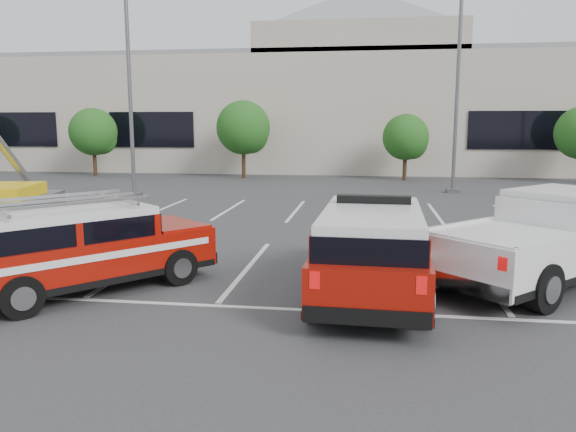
{
  "coord_description": "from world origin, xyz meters",
  "views": [
    {
      "loc": [
        2.79,
        -12.75,
        3.41
      ],
      "look_at": [
        0.77,
        1.42,
        1.05
      ],
      "focal_mm": 35.0,
      "sensor_mm": 36.0,
      "label": 1
    }
  ],
  "objects_px": {
    "utility_rig": "(1,213)",
    "light_pole_left": "(130,84)",
    "tree_left": "(95,133)",
    "ladder_suv": "(83,254)",
    "white_pickup": "(552,246)",
    "tree_mid_left": "(245,130)",
    "convention_building": "(336,107)",
    "fire_chief_suv": "(372,256)",
    "tree_mid_right": "(407,139)",
    "light_pole_mid": "(457,87)"
  },
  "relations": [
    {
      "from": "tree_left",
      "to": "light_pole_mid",
      "type": "distance_m",
      "value": 22.86
    },
    {
      "from": "fire_chief_suv",
      "to": "ladder_suv",
      "type": "relative_size",
      "value": 1.12
    },
    {
      "from": "light_pole_left",
      "to": "fire_chief_suv",
      "type": "distance_m",
      "value": 18.06
    },
    {
      "from": "tree_mid_right",
      "to": "tree_mid_left",
      "type": "bearing_deg",
      "value": 180.0
    },
    {
      "from": "fire_chief_suv",
      "to": "utility_rig",
      "type": "xyz_separation_m",
      "value": [
        -11.26,
        4.55,
        -0.1
      ]
    },
    {
      "from": "ladder_suv",
      "to": "tree_mid_right",
      "type": "bearing_deg",
      "value": 112.43
    },
    {
      "from": "convention_building",
      "to": "ladder_suv",
      "type": "relative_size",
      "value": 11.91
    },
    {
      "from": "convention_building",
      "to": "light_pole_mid",
      "type": "distance_m",
      "value": 17.27
    },
    {
      "from": "tree_mid_left",
      "to": "light_pole_left",
      "type": "xyz_separation_m",
      "value": [
        -3.09,
        -10.05,
        2.14
      ]
    },
    {
      "from": "light_pole_left",
      "to": "light_pole_mid",
      "type": "bearing_deg",
      "value": 14.93
    },
    {
      "from": "convention_building",
      "to": "light_pole_mid",
      "type": "height_order",
      "value": "convention_building"
    },
    {
      "from": "tree_mid_right",
      "to": "light_pole_left",
      "type": "xyz_separation_m",
      "value": [
        -13.09,
        -10.05,
        2.68
      ]
    },
    {
      "from": "tree_mid_right",
      "to": "ladder_suv",
      "type": "distance_m",
      "value": 25.66
    },
    {
      "from": "ladder_suv",
      "to": "utility_rig",
      "type": "relative_size",
      "value": 1.11
    },
    {
      "from": "convention_building",
      "to": "utility_rig",
      "type": "bearing_deg",
      "value": -106.39
    },
    {
      "from": "convention_building",
      "to": "tree_mid_right",
      "type": "height_order",
      "value": "convention_building"
    },
    {
      "from": "tree_left",
      "to": "utility_rig",
      "type": "xyz_separation_m",
      "value": [
        6.56,
        -19.2,
        -2.07
      ]
    },
    {
      "from": "light_pole_mid",
      "to": "utility_rig",
      "type": "xyz_separation_m",
      "value": [
        -15.35,
        -13.15,
        -4.49
      ]
    },
    {
      "from": "light_pole_mid",
      "to": "utility_rig",
      "type": "bearing_deg",
      "value": -139.42
    },
    {
      "from": "utility_rig",
      "to": "tree_left",
      "type": "bearing_deg",
      "value": 97.16
    },
    {
      "from": "convention_building",
      "to": "tree_mid_right",
      "type": "bearing_deg",
      "value": -63.43
    },
    {
      "from": "tree_mid_left",
      "to": "tree_mid_right",
      "type": "height_order",
      "value": "tree_mid_left"
    },
    {
      "from": "tree_mid_left",
      "to": "tree_mid_right",
      "type": "xyz_separation_m",
      "value": [
        10.0,
        -0.0,
        -0.54
      ]
    },
    {
      "from": "tree_left",
      "to": "light_pole_left",
      "type": "height_order",
      "value": "light_pole_left"
    },
    {
      "from": "ladder_suv",
      "to": "fire_chief_suv",
      "type": "bearing_deg",
      "value": 46.15
    },
    {
      "from": "utility_rig",
      "to": "tree_mid_left",
      "type": "bearing_deg",
      "value": 68.14
    },
    {
      "from": "tree_left",
      "to": "tree_mid_left",
      "type": "relative_size",
      "value": 0.91
    },
    {
      "from": "tree_mid_right",
      "to": "utility_rig",
      "type": "bearing_deg",
      "value": -125.0
    },
    {
      "from": "tree_mid_left",
      "to": "ladder_suv",
      "type": "relative_size",
      "value": 0.96
    },
    {
      "from": "tree_left",
      "to": "light_pole_left",
      "type": "relative_size",
      "value": 0.43
    },
    {
      "from": "light_pole_left",
      "to": "ladder_suv",
      "type": "relative_size",
      "value": 2.03
    },
    {
      "from": "tree_mid_left",
      "to": "utility_rig",
      "type": "distance_m",
      "value": 19.64
    },
    {
      "from": "tree_mid_left",
      "to": "ladder_suv",
      "type": "xyz_separation_m",
      "value": [
        1.96,
        -24.31,
        -2.26
      ]
    },
    {
      "from": "convention_building",
      "to": "tree_mid_left",
      "type": "height_order",
      "value": "convention_building"
    },
    {
      "from": "tree_left",
      "to": "light_pole_left",
      "type": "distance_m",
      "value": 12.43
    },
    {
      "from": "convention_building",
      "to": "tree_mid_left",
      "type": "distance_m",
      "value": 11.19
    },
    {
      "from": "utility_rig",
      "to": "light_pole_left",
      "type": "bearing_deg",
      "value": 76.1
    },
    {
      "from": "light_pole_left",
      "to": "tree_left",
      "type": "bearing_deg",
      "value": 124.52
    },
    {
      "from": "tree_mid_right",
      "to": "light_pole_left",
      "type": "bearing_deg",
      "value": -142.5
    },
    {
      "from": "convention_building",
      "to": "ladder_suv",
      "type": "height_order",
      "value": "convention_building"
    },
    {
      "from": "light_pole_left",
      "to": "utility_rig",
      "type": "height_order",
      "value": "light_pole_left"
    },
    {
      "from": "light_pole_mid",
      "to": "tree_mid_right",
      "type": "bearing_deg",
      "value": 107.52
    },
    {
      "from": "tree_mid_left",
      "to": "ladder_suv",
      "type": "distance_m",
      "value": 24.49
    },
    {
      "from": "white_pickup",
      "to": "utility_rig",
      "type": "distance_m",
      "value": 15.44
    },
    {
      "from": "tree_left",
      "to": "ladder_suv",
      "type": "xyz_separation_m",
      "value": [
        11.97,
        -24.31,
        -1.99
      ]
    },
    {
      "from": "fire_chief_suv",
      "to": "white_pickup",
      "type": "xyz_separation_m",
      "value": [
        3.89,
        1.57,
        -0.01
      ]
    },
    {
      "from": "white_pickup",
      "to": "ladder_suv",
      "type": "relative_size",
      "value": 1.22
    },
    {
      "from": "tree_mid_left",
      "to": "utility_rig",
      "type": "height_order",
      "value": "tree_mid_left"
    },
    {
      "from": "white_pickup",
      "to": "tree_mid_left",
      "type": "bearing_deg",
      "value": 163.06
    },
    {
      "from": "light_pole_left",
      "to": "fire_chief_suv",
      "type": "xyz_separation_m",
      "value": [
        10.91,
        -13.71,
        -4.38
      ]
    }
  ]
}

